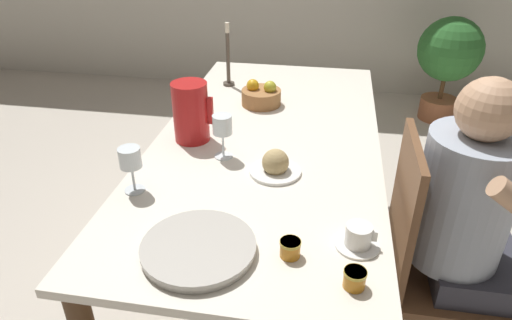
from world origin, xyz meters
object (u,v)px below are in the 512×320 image
object	(u,v)px
jam_jar_amber	(290,248)
potted_plant	(449,57)
serving_tray	(199,248)
bread_plate	(275,165)
wine_glass_water	(222,127)
teacup_near_person	(358,238)
jam_jar_red	(355,278)
candlestick_tall	(228,62)
fruit_bowl	(261,96)
wine_glass_juice	(130,160)
chair_person_side	(429,261)
person_seated	(471,220)
red_pitcher	(191,112)

from	to	relation	value
jam_jar_amber	potted_plant	xyz separation A→B (m)	(0.97, 2.79, -0.26)
serving_tray	bread_plate	xyz separation A→B (m)	(0.15, 0.46, 0.02)
wine_glass_water	potted_plant	xyz separation A→B (m)	(1.28, 2.28, -0.35)
wine_glass_water	serving_tray	bearing A→B (deg)	-83.83
teacup_near_person	bread_plate	size ratio (longest dim) A/B	0.68
bread_plate	jam_jar_red	bearing A→B (deg)	-62.17
teacup_near_person	jam_jar_amber	world-z (taller)	teacup_near_person
bread_plate	candlestick_tall	xyz separation A→B (m)	(-0.36, 0.84, 0.10)
fruit_bowl	jam_jar_red	bearing A→B (deg)	-69.40
wine_glass_juice	jam_jar_amber	size ratio (longest dim) A/B	2.72
wine_glass_juice	bread_plate	bearing A→B (deg)	23.45
chair_person_side	wine_glass_water	xyz separation A→B (m)	(-0.78, 0.17, 0.38)
teacup_near_person	candlestick_tall	bearing A→B (deg)	118.38
teacup_near_person	jam_jar_red	size ratio (longest dim) A/B	2.14
chair_person_side	wine_glass_juice	xyz separation A→B (m)	(-1.02, -0.11, 0.37)
wine_glass_water	serving_tray	size ratio (longest dim) A/B	0.53
chair_person_side	candlestick_tall	distance (m)	1.37
bread_plate	fruit_bowl	size ratio (longest dim) A/B	1.00
person_seated	serving_tray	xyz separation A→B (m)	(-0.81, -0.36, 0.07)
person_seated	fruit_bowl	size ratio (longest dim) A/B	6.35
jam_jar_red	candlestick_tall	xyz separation A→B (m)	(-0.64, 1.36, 0.10)
chair_person_side	candlestick_tall	world-z (taller)	candlestick_tall
wine_glass_water	jam_jar_red	bearing A→B (deg)	-51.10
person_seated	candlestick_tall	world-z (taller)	person_seated
red_pitcher	serving_tray	world-z (taller)	red_pitcher
potted_plant	red_pitcher	bearing A→B (deg)	-123.81
serving_tray	fruit_bowl	size ratio (longest dim) A/B	1.72
serving_tray	potted_plant	xyz separation A→B (m)	(1.22, 2.82, -0.24)
person_seated	fruit_bowl	world-z (taller)	person_seated
red_pitcher	wine_glass_juice	bearing A→B (deg)	-101.66
serving_tray	candlestick_tall	bearing A→B (deg)	99.22
wine_glass_water	potted_plant	distance (m)	2.64
person_seated	jam_jar_amber	xyz separation A→B (m)	(-0.56, -0.33, 0.08)
jam_jar_red	fruit_bowl	bearing A→B (deg)	110.60
wine_glass_juice	teacup_near_person	distance (m)	0.76
chair_person_side	candlestick_tall	bearing A→B (deg)	-135.06
bread_plate	jam_jar_red	xyz separation A→B (m)	(0.27, -0.52, -0.00)
teacup_near_person	jam_jar_red	distance (m)	0.16
teacup_near_person	jam_jar_amber	xyz separation A→B (m)	(-0.18, -0.07, -0.00)
red_pitcher	bread_plate	size ratio (longest dim) A/B	1.30
bread_plate	potted_plant	distance (m)	2.60
chair_person_side	wine_glass_juice	size ratio (longest dim) A/B	5.96
fruit_bowl	candlestick_tall	distance (m)	0.32
jam_jar_amber	jam_jar_red	size ratio (longest dim) A/B	1.00
candlestick_tall	jam_jar_amber	bearing A→B (deg)	-69.99
wine_glass_water	candlestick_tall	distance (m)	0.78
red_pitcher	wine_glass_water	world-z (taller)	red_pitcher
jam_jar_amber	serving_tray	bearing A→B (deg)	-173.01
person_seated	potted_plant	xyz separation A→B (m)	(0.41, 2.46, -0.17)
red_pitcher	fruit_bowl	world-z (taller)	red_pitcher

